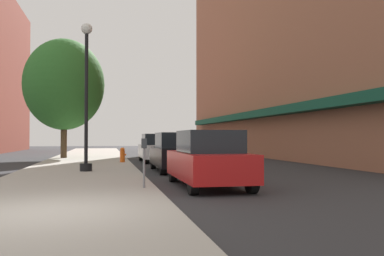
{
  "coord_description": "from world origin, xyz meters",
  "views": [
    {
      "loc": [
        1.03,
        -7.94,
        1.46
      ],
      "look_at": [
        5.86,
        15.2,
        1.99
      ],
      "focal_mm": 39.08,
      "sensor_mm": 36.0,
      "label": 1
    }
  ],
  "objects_px": {
    "tree_near": "(64,85)",
    "car_black": "(176,153)",
    "lamppost": "(86,94)",
    "car_white": "(156,148)",
    "parking_meter_near": "(144,157)",
    "fire_hydrant": "(122,155)",
    "car_red": "(208,160)"
  },
  "relations": [
    {
      "from": "lamppost",
      "to": "car_black",
      "type": "bearing_deg",
      "value": 7.97
    },
    {
      "from": "lamppost",
      "to": "fire_hydrant",
      "type": "relative_size",
      "value": 7.47
    },
    {
      "from": "tree_near",
      "to": "parking_meter_near",
      "type": "bearing_deg",
      "value": -78.05
    },
    {
      "from": "car_red",
      "to": "car_black",
      "type": "bearing_deg",
      "value": 89.06
    },
    {
      "from": "car_black",
      "to": "parking_meter_near",
      "type": "bearing_deg",
      "value": -106.88
    },
    {
      "from": "fire_hydrant",
      "to": "tree_near",
      "type": "xyz_separation_m",
      "value": [
        -3.56,
        5.57,
        4.39
      ]
    },
    {
      "from": "fire_hydrant",
      "to": "tree_near",
      "type": "relative_size",
      "value": 0.1
    },
    {
      "from": "car_black",
      "to": "lamppost",
      "type": "bearing_deg",
      "value": -172.13
    },
    {
      "from": "fire_hydrant",
      "to": "tree_near",
      "type": "bearing_deg",
      "value": 122.62
    },
    {
      "from": "tree_near",
      "to": "car_white",
      "type": "xyz_separation_m",
      "value": [
        5.61,
        -3.93,
        -4.1
      ]
    },
    {
      "from": "lamppost",
      "to": "parking_meter_near",
      "type": "xyz_separation_m",
      "value": [
        1.76,
        -5.95,
        -2.25
      ]
    },
    {
      "from": "car_black",
      "to": "fire_hydrant",
      "type": "bearing_deg",
      "value": 111.21
    },
    {
      "from": "parking_meter_near",
      "to": "lamppost",
      "type": "bearing_deg",
      "value": 106.44
    },
    {
      "from": "fire_hydrant",
      "to": "car_black",
      "type": "bearing_deg",
      "value": -68.69
    },
    {
      "from": "lamppost",
      "to": "car_white",
      "type": "relative_size",
      "value": 1.37
    },
    {
      "from": "lamppost",
      "to": "car_white",
      "type": "bearing_deg",
      "value": 63.36
    },
    {
      "from": "car_red",
      "to": "car_white",
      "type": "height_order",
      "value": "same"
    },
    {
      "from": "parking_meter_near",
      "to": "tree_near",
      "type": "bearing_deg",
      "value": 101.95
    },
    {
      "from": "fire_hydrant",
      "to": "parking_meter_near",
      "type": "bearing_deg",
      "value": -89.56
    },
    {
      "from": "car_white",
      "to": "tree_near",
      "type": "bearing_deg",
      "value": 142.86
    },
    {
      "from": "tree_near",
      "to": "car_white",
      "type": "relative_size",
      "value": 1.81
    },
    {
      "from": "fire_hydrant",
      "to": "car_red",
      "type": "bearing_deg",
      "value": -79.42
    },
    {
      "from": "car_red",
      "to": "car_black",
      "type": "xyz_separation_m",
      "value": [
        0.0,
        5.7,
        0.0
      ]
    },
    {
      "from": "lamppost",
      "to": "parking_meter_near",
      "type": "distance_m",
      "value": 6.6
    },
    {
      "from": "lamppost",
      "to": "car_black",
      "type": "xyz_separation_m",
      "value": [
        3.71,
        0.52,
        -2.39
      ]
    },
    {
      "from": "fire_hydrant",
      "to": "car_white",
      "type": "bearing_deg",
      "value": 38.72
    },
    {
      "from": "lamppost",
      "to": "car_red",
      "type": "height_order",
      "value": "lamppost"
    },
    {
      "from": "lamppost",
      "to": "tree_near",
      "type": "relative_size",
      "value": 0.76
    },
    {
      "from": "car_white",
      "to": "car_black",
      "type": "bearing_deg",
      "value": -92.08
    },
    {
      "from": "car_black",
      "to": "car_white",
      "type": "distance_m",
      "value": 6.87
    },
    {
      "from": "tree_near",
      "to": "lamppost",
      "type": "bearing_deg",
      "value": -80.47
    },
    {
      "from": "tree_near",
      "to": "car_black",
      "type": "bearing_deg",
      "value": -62.58
    }
  ]
}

